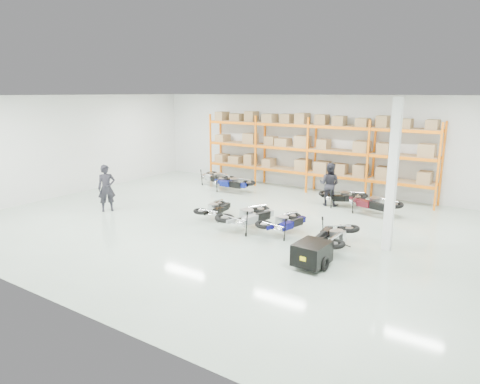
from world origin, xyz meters
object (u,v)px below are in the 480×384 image
Objects in this scene: moto_back_c at (343,194)px; person_back at (329,184)px; moto_silver_left at (248,212)px; moto_black_far_left at (215,206)px; moto_back_b at (216,175)px; person_left at (107,188)px; moto_back_d at (373,199)px; moto_touring_right at (334,232)px; moto_back_a at (232,180)px; moto_blue_centre at (284,219)px; trailer at (312,253)px.

moto_back_c is 0.96× the size of person_back.
moto_silver_left reaches higher than moto_black_far_left.
person_left reaches higher than moto_back_b.
person_back is at bearing 95.33° from moto_back_d.
moto_touring_right is 5.30m from person_back.
moto_back_b is at bearing -8.40° from person_back.
moto_silver_left is 4.71m from person_back.
person_back reaches higher than moto_back_d.
moto_back_d is 1.03× the size of person_left.
moto_black_far_left is 0.83× the size of moto_back_d.
moto_back_b is 8.15m from moto_back_d.
moto_touring_right is (4.97, -0.70, 0.10)m from moto_black_far_left.
moto_silver_left is 5.05m from moto_back_c.
moto_touring_right reaches higher than moto_black_far_left.
moto_black_far_left is 0.85× the size of person_left.
moto_blue_centre is at bearing -128.70° from moto_back_a.
moto_silver_left is 3.23m from moto_touring_right.
moto_back_c is (3.38, 4.34, 0.04)m from moto_black_far_left.
moto_back_d is at bearing -89.57° from moto_back_a.
moto_back_a is 4.78m from person_back.
moto_black_far_left is at bearing 167.93° from moto_touring_right.
moto_back_d is (6.68, -0.12, 0.01)m from moto_back_a.
moto_back_b is (-6.39, 4.82, 0.04)m from moto_blue_centre.
moto_back_d is at bearing -109.52° from moto_silver_left.
moto_silver_left is at bearing 72.43° from person_back.
moto_back_c is 0.69m from person_back.
moto_back_d is 1.96m from person_back.
moto_back_b is (-1.44, 0.64, -0.00)m from moto_back_a.
moto_black_far_left is at bearing 8.95° from moto_blue_centre.
moto_touring_right is 1.13× the size of trailer.
person_left is (-4.16, -1.55, 0.45)m from moto_black_far_left.
person_left is (-2.23, -5.50, 0.35)m from moto_back_a.
trailer is 0.94× the size of person_back.
moto_back_b is at bearing 65.95° from moto_back_c.
moto_blue_centre is 2.00m from moto_touring_right.
moto_blue_centre reaches higher than moto_black_far_left.
moto_black_far_left is (-3.03, 0.23, -0.05)m from moto_blue_centre.
moto_back_a is (-1.93, 3.95, 0.10)m from moto_black_far_left.
trailer is at bearing 146.49° from moto_blue_centre.
moto_touring_right is 8.32m from moto_back_a.
moto_touring_right is at bearing -101.62° from moto_back_b.
moto_back_d is (1.37, -0.52, 0.06)m from moto_back_c.
moto_blue_centre is 1.04× the size of trailer.
moto_touring_right is 1.00× the size of moto_back_a.
moto_black_far_left reaches higher than trailer.
moto_back_b is 1.05× the size of person_back.
moto_back_d is at bearing 88.72° from moto_touring_right.
trailer is 0.88× the size of moto_back_a.
moto_touring_right is 1.01× the size of moto_back_b.
person_back reaches higher than trailer.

